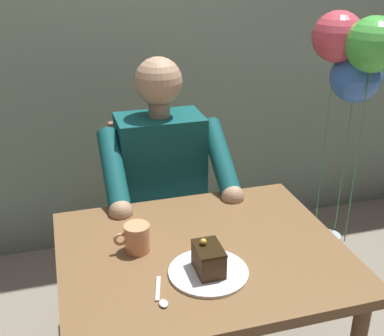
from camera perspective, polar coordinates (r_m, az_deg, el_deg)
The scene contains 8 objects.
dining_table at distance 1.68m, azimuth 1.18°, elevation -12.05°, with size 0.93×0.76×0.71m.
chair at distance 2.32m, azimuth -4.00°, elevation -4.67°, with size 0.42×0.42×0.89m.
seated_person at distance 2.11m, azimuth -3.09°, elevation -3.51°, with size 0.53×0.58×1.22m.
dessert_plate at distance 1.52m, azimuth 1.91°, elevation -11.98°, with size 0.24×0.24×0.01m, color white.
cake_slice at distance 1.49m, azimuth 1.93°, elevation -10.48°, with size 0.08×0.11×0.10m.
coffee_cup at distance 1.61m, azimuth -6.44°, elevation -8.02°, with size 0.12×0.08×0.09m.
dessert_spoon at distance 1.43m, azimuth -3.63°, elevation -14.65°, with size 0.04×0.14×0.01m.
balloon_display at distance 2.42m, azimuth 18.25°, elevation 10.76°, with size 0.34×0.40×1.36m.
Camera 1 is at (0.41, 1.29, 1.61)m, focal length 45.98 mm.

